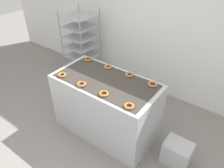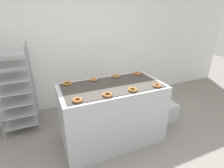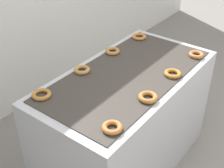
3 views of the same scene
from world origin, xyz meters
TOP-DOWN VIEW (x-y plane):
  - ground_plane at (0.00, 0.00)m, footprint 14.00×14.00m
  - wall_back at (0.00, 2.12)m, footprint 8.00×0.05m
  - fryer_machine at (0.00, 0.65)m, footprint 1.54×0.80m
  - baking_rack_cart at (-1.36, 1.60)m, footprint 0.57×0.58m
  - glaze_bin at (1.17, 0.73)m, footprint 0.37×0.29m
  - donut_near_left at (-0.58, 0.36)m, footprint 0.13×0.13m
  - donut_near_midleft at (-0.19, 0.36)m, footprint 0.13×0.13m
  - donut_near_midright at (0.19, 0.37)m, footprint 0.13×0.13m
  - donut_near_right at (0.58, 0.36)m, footprint 0.12×0.12m
  - donut_far_left at (-0.59, 0.95)m, footprint 0.13×0.13m
  - donut_far_midleft at (-0.18, 0.95)m, footprint 0.12×0.12m
  - donut_far_midright at (0.21, 0.95)m, footprint 0.12×0.12m
  - donut_far_right at (0.59, 0.93)m, footprint 0.13×0.13m

SIDE VIEW (x-z plane):
  - ground_plane at x=0.00m, z-range 0.00..0.00m
  - glaze_bin at x=1.17m, z-range 0.00..0.35m
  - fryer_machine at x=0.00m, z-range 0.00..0.96m
  - baking_rack_cart at x=-1.36m, z-range 0.01..1.51m
  - donut_far_left at x=-0.59m, z-range 0.97..0.99m
  - donut_far_right at x=0.59m, z-range 0.97..0.99m
  - donut_near_midright at x=0.19m, z-range 0.97..1.00m
  - donut_far_midleft at x=-0.18m, z-range 0.97..1.00m
  - donut_near_right at x=0.58m, z-range 0.97..1.00m
  - donut_far_midright at x=0.21m, z-range 0.97..1.00m
  - donut_near_left at x=-0.58m, z-range 0.97..1.00m
  - donut_near_midleft at x=-0.19m, z-range 0.97..1.00m
  - wall_back at x=0.00m, z-range 0.00..2.80m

